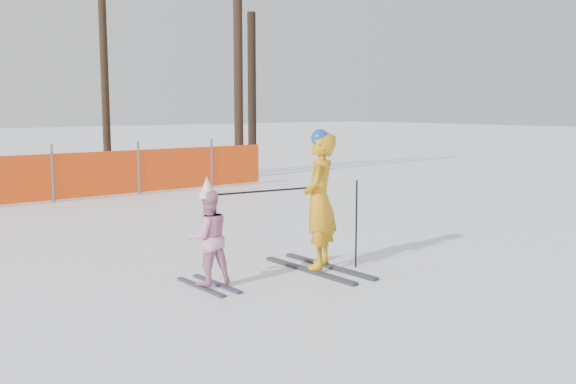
# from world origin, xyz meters

# --- Properties ---
(ground) EXTENTS (120.00, 120.00, 0.00)m
(ground) POSITION_xyz_m (0.00, 0.00, 0.00)
(ground) COLOR white
(ground) RESTS_ON ground
(adult) EXTENTS (0.73, 1.65, 1.77)m
(adult) POSITION_xyz_m (0.34, 0.29, 0.88)
(adult) COLOR black
(adult) RESTS_ON ground
(child) EXTENTS (0.58, 0.95, 1.27)m
(child) POSITION_xyz_m (-1.15, 0.52, 0.58)
(child) COLOR black
(child) RESTS_ON ground
(ski_poles) EXTENTS (1.83, 0.43, 1.13)m
(ski_poles) POSITION_xyz_m (0.16, 0.26, 0.82)
(ski_poles) COLOR black
(ski_poles) RESTS_ON ground
(tree_trunks) EXTENTS (4.86, 1.13, 6.25)m
(tree_trunks) POSITION_xyz_m (5.01, 10.15, 2.90)
(tree_trunks) COLOR black
(tree_trunks) RESTS_ON ground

